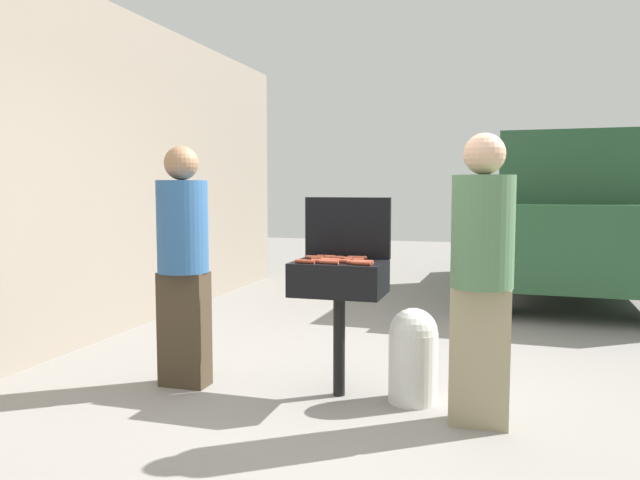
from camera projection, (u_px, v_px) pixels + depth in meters
ground_plane at (367, 399)px, 4.04m from camera, size 24.00×24.00×0.00m
house_wall_side at (96, 171)px, 5.66m from camera, size 0.24×8.00×3.09m
bbq_grill at (339, 283)px, 4.07m from camera, size 0.60×0.44×0.91m
grill_lid_open at (348, 228)px, 4.25m from camera, size 0.60×0.05×0.42m
hot_dog_0 at (357, 262)px, 3.90m from camera, size 0.13×0.03×0.03m
hot_dog_1 at (335, 258)px, 4.17m from camera, size 0.13×0.03×0.03m
hot_dog_2 at (329, 262)px, 3.92m from camera, size 0.13×0.03×0.03m
hot_dog_3 at (341, 261)px, 3.97m from camera, size 0.13×0.03×0.03m
hot_dog_4 at (357, 258)px, 4.16m from camera, size 0.13×0.03×0.03m
hot_dog_5 at (343, 258)px, 4.12m from camera, size 0.13×0.03×0.03m
hot_dog_6 at (320, 259)px, 4.09m from camera, size 0.13×0.03×0.03m
hot_dog_7 at (305, 261)px, 3.95m from camera, size 0.13×0.04×0.03m
hot_dog_8 at (363, 262)px, 3.92m from camera, size 0.13×0.04×0.03m
hot_dog_9 at (315, 257)px, 4.18m from camera, size 0.13×0.04×0.03m
hot_dog_10 at (321, 261)px, 3.96m from camera, size 0.13×0.04×0.03m
hot_dog_11 at (331, 260)px, 4.02m from camera, size 0.13×0.03×0.03m
hot_dog_12 at (354, 260)px, 4.04m from camera, size 0.13×0.03×0.03m
hot_dog_13 at (361, 263)px, 3.85m from camera, size 0.13×0.04×0.03m
hot_dog_14 at (326, 257)px, 4.22m from camera, size 0.13×0.03×0.03m
propane_tank at (413, 353)px, 3.98m from camera, size 0.32×0.32×0.62m
person_left at (183, 257)px, 4.26m from camera, size 0.35×0.35×1.68m
person_right at (482, 269)px, 3.54m from camera, size 0.36×0.36×1.70m
parked_minivan at (573, 216)px, 7.95m from camera, size 2.13×4.45×2.02m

